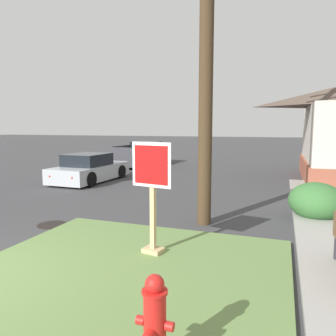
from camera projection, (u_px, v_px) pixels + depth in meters
grass_corner_patch at (122, 275)px, 5.24m from camera, size 5.19×4.96×0.08m
fire_hydrant at (155, 324)px, 3.12m from camera, size 0.38×0.34×0.95m
stop_sign at (152, 198)px, 5.95m from camera, size 0.81×0.34×2.07m
manhole_cover at (52, 225)px, 8.06m from camera, size 0.70×0.70×0.02m
parked_sedan_silver at (90, 169)px, 14.55m from camera, size 1.99×4.11×1.25m
pickup_truck_charcoal at (141, 155)px, 20.84m from camera, size 2.26×5.34×1.48m
utility_pole at (207, 26)px, 7.56m from camera, size 1.75×0.34×9.23m
shrub_by_curb at (316, 201)px, 8.47m from camera, size 1.39×1.39×0.99m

